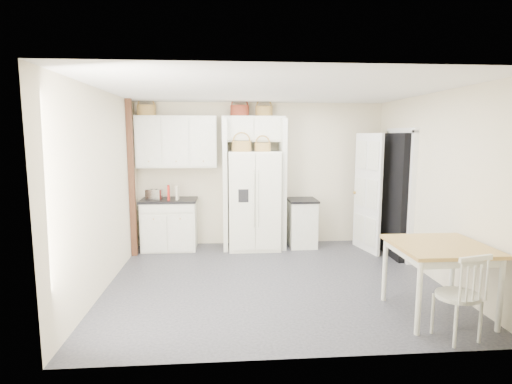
{
  "coord_description": "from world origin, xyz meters",
  "views": [
    {
      "loc": [
        -0.66,
        -5.33,
        2.0
      ],
      "look_at": [
        -0.21,
        0.4,
        1.19
      ],
      "focal_mm": 28.0,
      "sensor_mm": 36.0,
      "label": 1
    }
  ],
  "objects": [
    {
      "name": "floor",
      "position": [
        0.0,
        0.0,
        0.0
      ],
      "size": [
        4.5,
        4.5,
        0.0
      ],
      "primitive_type": "plane",
      "color": "#26252D",
      "rests_on": "ground"
    },
    {
      "name": "ceiling",
      "position": [
        0.0,
        0.0,
        2.6
      ],
      "size": [
        4.5,
        4.5,
        0.0
      ],
      "primitive_type": "plane",
      "color": "white",
      "rests_on": "wall_back"
    },
    {
      "name": "wall_back",
      "position": [
        0.0,
        2.0,
        1.3
      ],
      "size": [
        4.5,
        0.0,
        4.5
      ],
      "primitive_type": "plane",
      "rotation": [
        1.57,
        0.0,
        0.0
      ],
      "color": "beige",
      "rests_on": "floor"
    },
    {
      "name": "wall_left",
      "position": [
        -2.25,
        0.0,
        1.3
      ],
      "size": [
        0.0,
        4.0,
        4.0
      ],
      "primitive_type": "plane",
      "rotation": [
        1.57,
        0.0,
        1.57
      ],
      "color": "beige",
      "rests_on": "floor"
    },
    {
      "name": "wall_right",
      "position": [
        2.25,
        0.0,
        1.3
      ],
      "size": [
        0.0,
        4.0,
        4.0
      ],
      "primitive_type": "plane",
      "rotation": [
        1.57,
        0.0,
        -1.57
      ],
      "color": "beige",
      "rests_on": "floor"
    },
    {
      "name": "refrigerator",
      "position": [
        -0.15,
        1.66,
        0.87
      ],
      "size": [
        0.9,
        0.72,
        1.74
      ],
      "primitive_type": "cube",
      "color": "white",
      "rests_on": "floor"
    },
    {
      "name": "base_cab_left",
      "position": [
        -1.65,
        1.7,
        0.43
      ],
      "size": [
        0.93,
        0.59,
        0.86
      ],
      "primitive_type": "cube",
      "color": "silver",
      "rests_on": "floor"
    },
    {
      "name": "base_cab_right",
      "position": [
        0.73,
        1.7,
        0.42
      ],
      "size": [
        0.47,
        0.57,
        0.83
      ],
      "primitive_type": "cube",
      "color": "silver",
      "rests_on": "floor"
    },
    {
      "name": "dining_table",
      "position": [
        1.7,
        -1.23,
        0.41
      ],
      "size": [
        0.98,
        0.98,
        0.82
      ],
      "primitive_type": "cube",
      "rotation": [
        0.0,
        0.0,
        -0.0
      ],
      "color": "#A97835",
      "rests_on": "floor"
    },
    {
      "name": "windsor_chair",
      "position": [
        1.61,
        -1.75,
        0.44
      ],
      "size": [
        0.52,
        0.49,
        0.89
      ],
      "primitive_type": "cube",
      "rotation": [
        0.0,
        0.0,
        0.24
      ],
      "color": "silver",
      "rests_on": "floor"
    },
    {
      "name": "counter_left",
      "position": [
        -1.65,
        1.7,
        0.88
      ],
      "size": [
        0.97,
        0.63,
        0.04
      ],
      "primitive_type": "cube",
      "color": "black",
      "rests_on": "base_cab_left"
    },
    {
      "name": "counter_right",
      "position": [
        0.73,
        1.7,
        0.85
      ],
      "size": [
        0.51,
        0.61,
        0.04
      ],
      "primitive_type": "cube",
      "color": "black",
      "rests_on": "base_cab_right"
    },
    {
      "name": "toaster",
      "position": [
        -1.89,
        1.63,
        0.99
      ],
      "size": [
        0.3,
        0.22,
        0.18
      ],
      "primitive_type": "cube",
      "rotation": [
        0.0,
        0.0,
        -0.28
      ],
      "color": "silver",
      "rests_on": "counter_left"
    },
    {
      "name": "cookbook_red",
      "position": [
        -1.64,
        1.62,
        1.03
      ],
      "size": [
        0.05,
        0.17,
        0.25
      ],
      "primitive_type": "cube",
      "rotation": [
        0.0,
        0.0,
        0.1
      ],
      "color": "#B31A11",
      "rests_on": "counter_left"
    },
    {
      "name": "cookbook_cream",
      "position": [
        -1.49,
        1.62,
        1.02
      ],
      "size": [
        0.05,
        0.16,
        0.24
      ],
      "primitive_type": "cube",
      "rotation": [
        0.0,
        0.0,
        -0.07
      ],
      "color": "beige",
      "rests_on": "counter_left"
    },
    {
      "name": "basket_upper_a",
      "position": [
        -2.01,
        1.83,
        2.44
      ],
      "size": [
        0.32,
        0.32,
        0.18
      ],
      "primitive_type": "cylinder",
      "color": "olive",
      "rests_on": "upper_cabinet"
    },
    {
      "name": "basket_bridge_a",
      "position": [
        -0.39,
        1.83,
        2.44
      ],
      "size": [
        0.33,
        0.33,
        0.19
      ],
      "primitive_type": "cylinder",
      "color": "maroon",
      "rests_on": "bridge_cabinet"
    },
    {
      "name": "basket_bridge_b",
      "position": [
        0.04,
        1.83,
        2.44
      ],
      "size": [
        0.31,
        0.31,
        0.17
      ],
      "primitive_type": "cylinder",
      "color": "olive",
      "rests_on": "bridge_cabinet"
    },
    {
      "name": "basket_fridge_a",
      "position": [
        -0.37,
        1.56,
        1.83
      ],
      "size": [
        0.34,
        0.34,
        0.18
      ],
      "primitive_type": "cylinder",
      "color": "olive",
      "rests_on": "refrigerator"
    },
    {
      "name": "basket_fridge_b",
      "position": [
        -0.01,
        1.56,
        1.81
      ],
      "size": [
        0.28,
        0.28,
        0.15
      ],
      "primitive_type": "cylinder",
      "color": "olive",
      "rests_on": "refrigerator"
    },
    {
      "name": "upper_cabinet",
      "position": [
        -1.5,
        1.83,
        1.9
      ],
      "size": [
        1.4,
        0.34,
        0.9
      ],
      "primitive_type": "cube",
      "color": "silver",
      "rests_on": "wall_back"
    },
    {
      "name": "bridge_cabinet",
      "position": [
        -0.15,
        1.83,
        2.12
      ],
      "size": [
        1.12,
        0.34,
        0.45
      ],
      "primitive_type": "cube",
      "color": "silver",
      "rests_on": "wall_back"
    },
    {
      "name": "fridge_panel_left",
      "position": [
        -0.66,
        1.7,
        1.15
      ],
      "size": [
        0.08,
        0.6,
        2.3
      ],
      "primitive_type": "cube",
      "color": "silver",
      "rests_on": "floor"
    },
    {
      "name": "fridge_panel_right",
      "position": [
        0.36,
        1.7,
        1.15
      ],
      "size": [
        0.08,
        0.6,
        2.3
      ],
      "primitive_type": "cube",
      "color": "silver",
      "rests_on": "floor"
    },
    {
      "name": "trim_post",
      "position": [
        -2.2,
        1.35,
        1.3
      ],
      "size": [
        0.09,
        0.09,
        2.6
      ],
      "primitive_type": "cube",
      "color": "#461B13",
      "rests_on": "floor"
    },
    {
      "name": "doorway_void",
      "position": [
        2.16,
        1.0,
        1.02
      ],
      "size": [
        0.18,
        0.85,
        2.05
      ],
      "primitive_type": "cube",
      "color": "black",
      "rests_on": "floor"
    },
    {
      "name": "door_slab",
      "position": [
        1.8,
        1.33,
        1.02
      ],
      "size": [
        0.21,
        0.79,
        2.05
      ],
      "primitive_type": "cube",
      "rotation": [
        0.0,
        0.0,
        -1.36
      ],
      "color": "white",
      "rests_on": "floor"
    }
  ]
}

